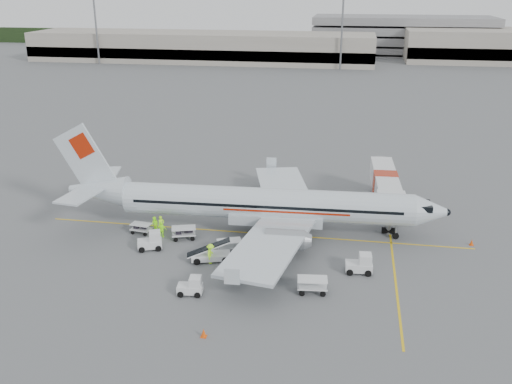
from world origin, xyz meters
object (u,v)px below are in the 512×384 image
jet_bridge (384,192)px  belt_loader (211,248)px  aircraft (267,183)px  tug_fore (359,263)px  tug_mid (190,286)px  tug_aft (150,241)px

jet_bridge → belt_loader: size_ratio=3.56×
aircraft → belt_loader: aircraft is taller
tug_fore → tug_mid: size_ratio=1.14×
belt_loader → tug_mid: bearing=-108.1°
tug_fore → tug_aft: size_ratio=1.02×
aircraft → tug_mid: aircraft is taller
aircraft → tug_mid: size_ratio=18.76×
aircraft → tug_aft: bearing=-153.1°
jet_bridge → tug_mid: (-16.48, -21.44, -1.45)m
jet_bridge → tug_fore: bearing=-102.7°
tug_mid → aircraft: bearing=66.3°
aircraft → jet_bridge: (12.14, 7.99, -3.10)m
belt_loader → tug_fore: 13.57m
jet_bridge → tug_aft: jet_bridge is taller
jet_bridge → belt_loader: 22.30m
belt_loader → tug_fore: size_ratio=2.05×
tug_fore → aircraft: bearing=138.9°
aircraft → jet_bridge: 14.86m
aircraft → belt_loader: 9.27m
tug_mid → tug_aft: 9.76m
tug_aft → jet_bridge: bearing=11.2°
aircraft → tug_fore: bearing=-39.9°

